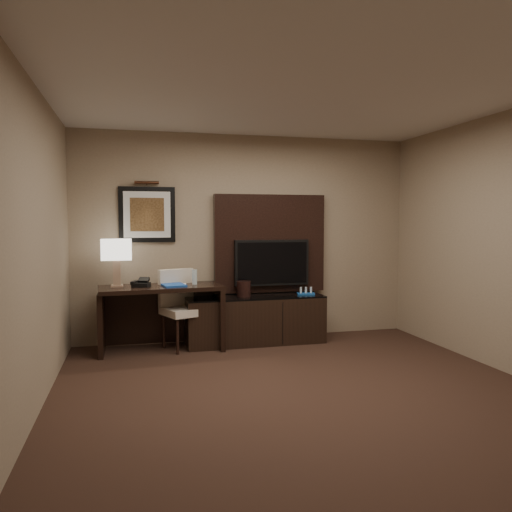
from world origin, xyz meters
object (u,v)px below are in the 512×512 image
object	(u,v)px
table_lamp	(117,264)
desk_chair	(184,310)
desk_phone	(141,283)
credenza	(255,320)
ice_bucket	(244,289)
minibar_tray	(306,291)
tv	(272,263)
desk	(162,318)
water_bottle	(195,277)

from	to	relation	value
table_lamp	desk_chair	bearing A→B (deg)	-4.56
table_lamp	desk_phone	xyz separation A→B (m)	(0.28, -0.09, -0.22)
credenza	ice_bucket	world-z (taller)	ice_bucket
credenza	table_lamp	bearing A→B (deg)	179.68
desk_chair	minibar_tray	world-z (taller)	desk_chair
tv	desk_chair	bearing A→B (deg)	-167.78
ice_bucket	desk_chair	bearing A→B (deg)	-175.38
desk	minibar_tray	distance (m)	1.88
desk	table_lamp	size ratio (longest dim) A/B	2.75
tv	desk_chair	size ratio (longest dim) A/B	1.04
desk_phone	desk	bearing A→B (deg)	27.82
tv	desk_chair	xyz separation A→B (m)	(-1.19, -0.26, -0.54)
desk	credenza	bearing A→B (deg)	-1.80
desk_phone	credenza	bearing A→B (deg)	21.67
tv	minibar_tray	bearing A→B (deg)	-27.54
desk_chair	credenza	bearing A→B (deg)	-18.08
ice_bucket	desk	bearing A→B (deg)	-177.54
water_bottle	ice_bucket	world-z (taller)	water_bottle
water_bottle	ice_bucket	distance (m)	0.65
credenza	desk_chair	distance (m)	0.94
credenza	water_bottle	xyz separation A→B (m)	(-0.78, -0.01, 0.57)
table_lamp	ice_bucket	world-z (taller)	table_lamp
desk_phone	minibar_tray	world-z (taller)	desk_phone
desk	tv	size ratio (longest dim) A/B	1.47
desk	desk_chair	bearing A→B (deg)	-8.04
desk_phone	ice_bucket	xyz separation A→B (m)	(1.27, 0.09, -0.13)
credenza	tv	distance (m)	0.79
table_lamp	minibar_tray	distance (m)	2.41
table_lamp	water_bottle	world-z (taller)	table_lamp
tv	water_bottle	bearing A→B (deg)	-169.29
desk_chair	ice_bucket	distance (m)	0.80
water_bottle	desk	bearing A→B (deg)	-174.10
desk	desk_chair	size ratio (longest dim) A/B	1.53
minibar_tray	desk_chair	bearing A→B (deg)	-178.35
credenza	desk_chair	bearing A→B (deg)	-176.28
credenza	minibar_tray	xyz separation A→B (m)	(0.68, -0.02, 0.35)
tv	minibar_tray	distance (m)	0.59
desk_chair	desk_phone	size ratio (longest dim) A/B	5.01
desk_phone	ice_bucket	distance (m)	1.28
water_bottle	tv	bearing A→B (deg)	10.71
desk	tv	xyz separation A→B (m)	(1.45, 0.24, 0.63)
credenza	desk_phone	size ratio (longest dim) A/B	9.24
credenza	desk	bearing A→B (deg)	-178.07
desk_chair	minibar_tray	distance (m)	1.60
water_bottle	minibar_tray	size ratio (longest dim) A/B	0.82
desk	ice_bucket	size ratio (longest dim) A/B	7.41
desk	credenza	distance (m)	1.19
tv	ice_bucket	size ratio (longest dim) A/B	5.05
desk	ice_bucket	distance (m)	1.08
desk	desk_phone	world-z (taller)	desk_phone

